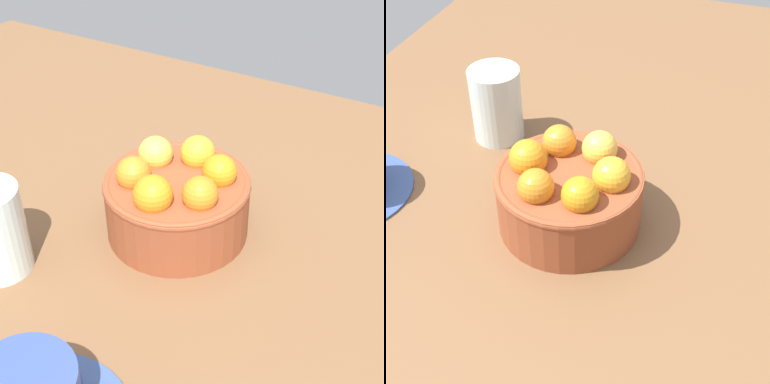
# 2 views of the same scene
# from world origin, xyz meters

# --- Properties ---
(ground_plane) EXTENTS (1.36, 0.84, 0.05)m
(ground_plane) POSITION_xyz_m (0.00, 0.00, -0.02)
(ground_plane) COLOR brown
(terracotta_bowl) EXTENTS (0.16, 0.16, 0.10)m
(terracotta_bowl) POSITION_xyz_m (-0.00, -0.00, 0.04)
(terracotta_bowl) COLOR brown
(terracotta_bowl) RESTS_ON ground_plane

